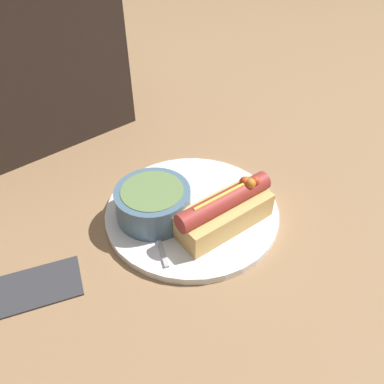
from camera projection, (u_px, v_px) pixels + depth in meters
ground_plane at (192, 214)px, 0.60m from camera, size 4.00×4.00×0.00m
dinner_plate at (192, 211)px, 0.59m from camera, size 0.27×0.27×0.01m
hot_dog at (224, 210)px, 0.54m from camera, size 0.16×0.07×0.07m
soup_bowl at (153, 202)px, 0.56m from camera, size 0.11×0.11×0.05m
spoon at (149, 210)px, 0.58m from camera, size 0.08×0.15×0.01m
napkin at (33, 287)px, 0.49m from camera, size 0.14×0.11×0.01m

